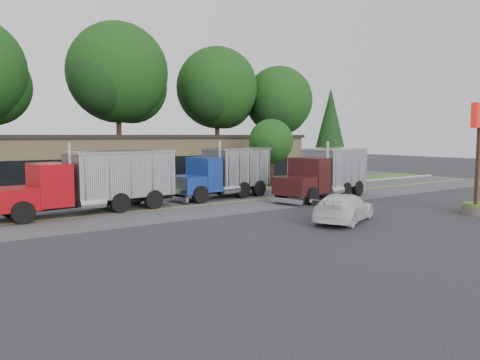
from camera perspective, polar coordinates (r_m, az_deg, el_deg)
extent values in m
plane|color=#38383D|center=(21.63, 7.84, -5.95)|extent=(140.00, 140.00, 0.00)
cube|color=#5A5A5F|center=(28.80, -4.39, -3.05)|extent=(60.00, 8.00, 0.02)
cube|color=gold|center=(28.80, -4.39, -3.05)|extent=(60.00, 0.12, 0.01)
cube|color=#9E9E99|center=(32.45, -8.16, -2.12)|extent=(60.00, 0.30, 0.12)
cube|color=#396121|center=(34.06, -9.52, -1.78)|extent=(60.00, 3.40, 0.03)
cube|color=#5A5A5F|center=(38.61, -12.70, -0.99)|extent=(60.00, 7.00, 0.02)
cube|color=tan|center=(44.74, -13.28, 2.44)|extent=(32.00, 12.00, 4.00)
cylinder|color=#6B6054|center=(28.41, 27.24, -3.26)|extent=(1.90, 1.90, 0.50)
cube|color=#332116|center=(27.73, 26.97, 1.44)|extent=(0.16, 0.16, 5.00)
cylinder|color=#382619|center=(52.89, -14.49, 3.90)|extent=(0.56, 0.56, 5.90)
sphere|color=#133C10|center=(53.29, -14.70, 12.53)|extent=(10.79, 10.79, 10.79)
sphere|color=#133C10|center=(55.12, -13.14, 10.92)|extent=(8.09, 8.09, 8.09)
sphere|color=black|center=(51.66, -16.06, 11.60)|extent=(7.42, 7.42, 7.42)
cylinder|color=#382619|center=(57.32, -2.78, 3.90)|extent=(0.56, 0.56, 5.36)
sphere|color=#133C10|center=(57.58, -2.82, 11.16)|extent=(9.80, 9.80, 9.80)
sphere|color=#133C10|center=(59.48, -1.92, 9.80)|extent=(7.35, 7.35, 7.35)
sphere|color=black|center=(55.91, -3.66, 10.38)|extent=(6.74, 6.74, 6.74)
cylinder|color=#382619|center=(60.39, 4.69, 3.65)|extent=(0.56, 0.56, 4.68)
sphere|color=#133C10|center=(60.52, 4.74, 9.68)|extent=(8.56, 8.56, 8.56)
sphere|color=#133C10|center=(62.30, 5.25, 8.57)|extent=(6.42, 6.42, 6.42)
sphere|color=black|center=(59.00, 4.22, 9.01)|extent=(5.89, 5.89, 5.89)
cylinder|color=#382619|center=(48.21, 10.85, 0.92)|extent=(0.44, 0.44, 1.00)
cone|color=black|center=(48.07, 10.95, 6.18)|extent=(3.94, 3.94, 8.06)
cylinder|color=#382619|center=(39.25, 3.77, 0.73)|extent=(0.56, 0.56, 2.03)
sphere|color=#133C10|center=(39.12, 3.79, 4.74)|extent=(3.71, 3.71, 3.71)
sphere|color=#133C10|center=(39.92, 4.15, 4.09)|extent=(2.78, 2.78, 2.78)
sphere|color=black|center=(38.49, 3.44, 4.22)|extent=(2.55, 2.55, 2.55)
cube|color=black|center=(27.12, -17.47, -2.60)|extent=(9.69, 1.91, 0.28)
cube|color=#A00B13|center=(25.74, -26.13, -2.10)|extent=(2.51, 2.51, 1.10)
cube|color=#A00B13|center=(26.19, -22.19, -0.50)|extent=(1.90, 2.55, 2.20)
cube|color=black|center=(25.94, -23.76, 0.27)|extent=(0.26, 2.10, 0.90)
cube|color=silver|center=(27.65, -14.35, 0.65)|extent=(5.97, 3.03, 2.50)
cube|color=silver|center=(27.58, -14.41, 3.35)|extent=(6.14, 3.20, 0.12)
cylinder|color=black|center=(26.97, -26.25, -2.96)|extent=(1.13, 0.45, 1.10)
cylinder|color=black|center=(24.77, -24.95, -3.62)|extent=(1.13, 0.45, 1.10)
cylinder|color=black|center=(29.01, -14.53, -2.01)|extent=(1.13, 0.45, 1.10)
cylinder|color=black|center=(26.98, -12.41, -2.52)|extent=(1.13, 0.45, 1.10)
cube|color=black|center=(32.01, -2.05, -1.15)|extent=(7.07, 1.95, 0.28)
cube|color=navy|center=(30.07, -6.46, -0.55)|extent=(1.97, 2.51, 1.10)
cube|color=navy|center=(30.84, -4.42, 0.73)|extent=(1.53, 2.54, 2.20)
cube|color=black|center=(30.48, -5.21, 1.43)|extent=(0.35, 2.09, 0.90)
cube|color=silver|center=(32.68, -0.44, 1.55)|extent=(4.49, 3.05, 2.50)
cube|color=silver|center=(32.61, -0.44, 3.83)|extent=(4.66, 3.22, 0.12)
cylinder|color=black|center=(31.14, -7.47, -1.38)|extent=(1.14, 0.50, 1.10)
cylinder|color=black|center=(29.31, -4.88, -1.78)|extent=(1.14, 0.50, 1.10)
cylinder|color=black|center=(33.86, -1.37, -0.78)|extent=(1.14, 0.50, 1.10)
cylinder|color=black|center=(32.18, 1.34, -1.11)|extent=(1.14, 0.50, 1.10)
cube|color=black|center=(32.08, 10.20, -1.21)|extent=(7.72, 2.70, 0.28)
cube|color=#341112|center=(29.25, 6.74, -0.73)|extent=(2.31, 2.65, 1.10)
cube|color=#341112|center=(30.43, 8.40, 0.63)|extent=(1.84, 2.64, 2.20)
cube|color=black|center=(29.92, 7.78, 1.32)|extent=(0.53, 2.06, 0.90)
cube|color=silver|center=(33.09, 11.47, 1.49)|extent=(5.04, 3.47, 2.50)
cube|color=silver|center=(33.02, 11.51, 3.74)|extent=(5.22, 3.65, 0.12)
cylinder|color=black|center=(30.13, 5.13, -1.58)|extent=(1.15, 0.59, 1.10)
cylinder|color=black|center=(28.81, 8.78, -1.95)|extent=(1.15, 0.59, 1.10)
cylinder|color=black|center=(34.10, 10.05, -0.82)|extent=(1.15, 0.59, 1.10)
cylinder|color=black|center=(32.94, 13.44, -1.11)|extent=(1.15, 0.59, 1.10)
imported|color=silver|center=(23.69, 12.54, -3.31)|extent=(5.21, 3.79, 1.40)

